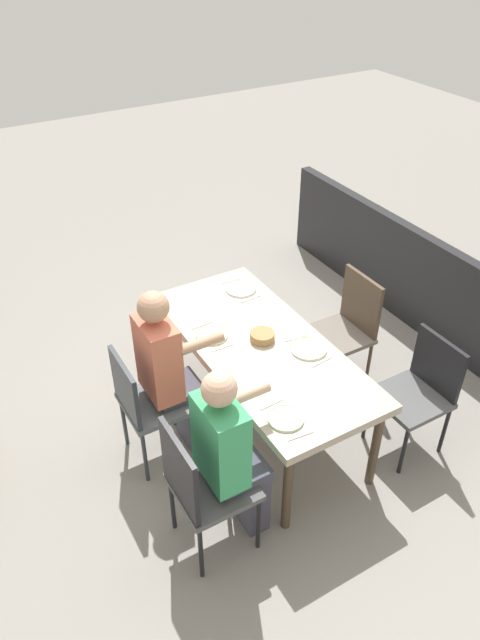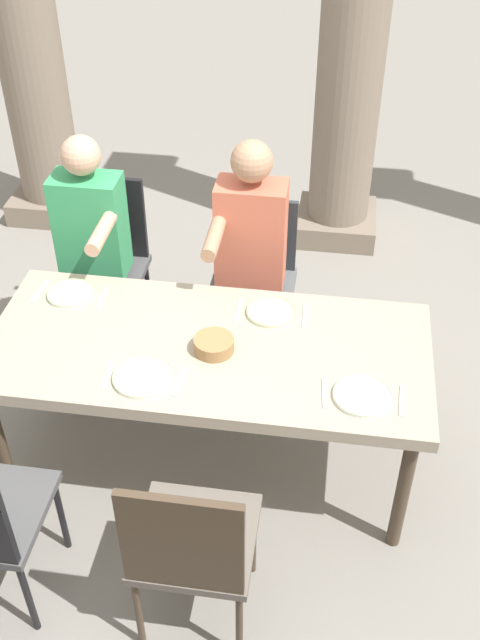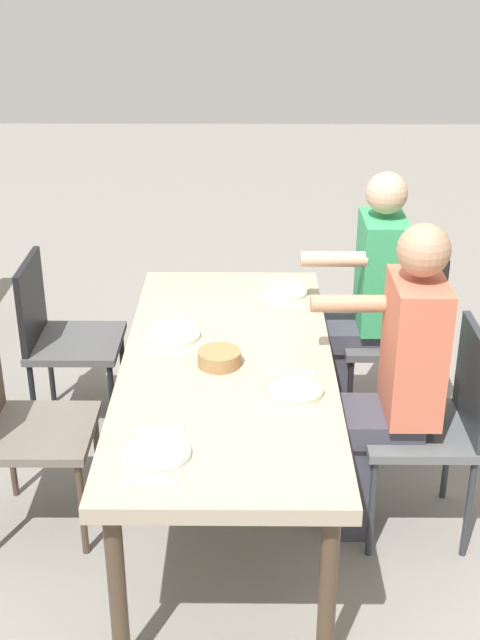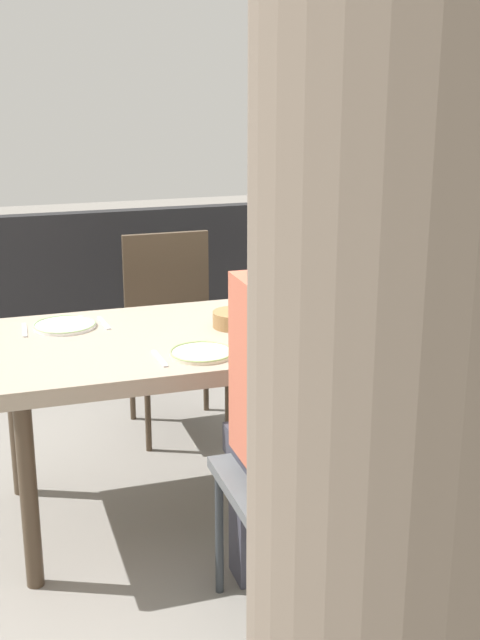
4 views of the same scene
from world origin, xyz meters
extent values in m
plane|color=gray|center=(0.00, 0.00, 0.00)|extent=(16.00, 16.00, 0.00)
cube|color=tan|center=(0.00, 0.00, 0.70)|extent=(1.89, 0.84, 0.06)
cylinder|color=#473828|center=(-0.87, 0.34, 0.34)|extent=(0.06, 0.06, 0.67)
cylinder|color=#473828|center=(0.87, 0.34, 0.34)|extent=(0.06, 0.06, 0.67)
cylinder|color=#473828|center=(-0.87, -0.34, 0.34)|extent=(0.06, 0.06, 0.67)
cylinder|color=#473828|center=(0.87, -0.34, 0.34)|extent=(0.06, 0.06, 0.67)
cube|color=#4F4F50|center=(-0.72, 0.76, 0.48)|extent=(0.44, 0.44, 0.04)
cube|color=black|center=(-0.72, 0.96, 0.72)|extent=(0.42, 0.03, 0.49)
cylinder|color=black|center=(-0.91, 0.57, 0.23)|extent=(0.03, 0.03, 0.46)
cylinder|color=black|center=(-0.53, 0.57, 0.23)|extent=(0.03, 0.03, 0.46)
cylinder|color=black|center=(-0.91, 0.95, 0.23)|extent=(0.03, 0.03, 0.46)
cylinder|color=black|center=(-0.53, 0.95, 0.23)|extent=(0.03, 0.03, 0.46)
cylinder|color=black|center=(-0.53, -0.57, 0.22)|extent=(0.03, 0.03, 0.43)
cylinder|color=black|center=(-0.53, -0.95, 0.22)|extent=(0.03, 0.03, 0.43)
cube|color=#5B5E61|center=(0.09, 0.76, 0.47)|extent=(0.44, 0.44, 0.04)
cube|color=#2D3338|center=(0.09, 0.96, 0.69)|extent=(0.42, 0.03, 0.43)
cylinder|color=#2D3338|center=(-0.10, 0.57, 0.23)|extent=(0.03, 0.03, 0.45)
cylinder|color=#2D3338|center=(0.28, 0.57, 0.23)|extent=(0.03, 0.03, 0.45)
cylinder|color=#2D3338|center=(-0.10, 0.95, 0.23)|extent=(0.03, 0.03, 0.45)
cylinder|color=#2D3338|center=(0.28, 0.95, 0.23)|extent=(0.03, 0.03, 0.45)
cube|color=#6A6158|center=(0.09, -0.76, 0.45)|extent=(0.44, 0.44, 0.04)
cube|color=#473828|center=(0.09, -0.96, 0.69)|extent=(0.42, 0.03, 0.48)
cylinder|color=#473828|center=(0.28, -0.57, 0.22)|extent=(0.03, 0.03, 0.43)
cylinder|color=#473828|center=(-0.10, -0.57, 0.22)|extent=(0.03, 0.03, 0.43)
cylinder|color=#473828|center=(0.28, -0.95, 0.22)|extent=(0.03, 0.03, 0.43)
cylinder|color=#473828|center=(-0.10, -0.95, 0.22)|extent=(0.03, 0.03, 0.43)
cube|color=#3F3F4C|center=(0.09, 0.52, 0.23)|extent=(0.24, 0.14, 0.46)
cube|color=#3F3F4C|center=(0.09, 0.61, 0.51)|extent=(0.28, 0.32, 0.10)
cube|color=#CC664C|center=(0.09, 0.72, 0.84)|extent=(0.34, 0.20, 0.56)
sphere|color=tan|center=(0.09, 0.72, 1.24)|extent=(0.20, 0.20, 0.20)
cylinder|color=tan|center=(-0.05, 0.48, 0.96)|extent=(0.07, 0.30, 0.07)
cube|color=#3F3F4C|center=(-0.72, 0.51, 0.23)|extent=(0.24, 0.14, 0.46)
cube|color=#3F3F4C|center=(-0.72, 0.60, 0.51)|extent=(0.28, 0.32, 0.10)
cube|color=#389E60|center=(-0.72, 0.71, 0.83)|extent=(0.34, 0.20, 0.54)
sphere|color=tan|center=(-0.72, 0.71, 1.21)|extent=(0.19, 0.19, 0.19)
cylinder|color=tan|center=(-0.58, 0.47, 0.95)|extent=(0.07, 0.30, 0.07)
cube|color=gray|center=(-1.53, 2.16, 0.08)|extent=(0.54, 0.54, 0.16)
cube|color=gray|center=(0.50, 2.16, 0.08)|extent=(0.53, 0.53, 0.16)
cylinder|color=gray|center=(0.50, 2.16, 1.46)|extent=(0.41, 0.41, 2.60)
cylinder|color=white|center=(-0.69, 0.26, 0.74)|extent=(0.22, 0.22, 0.01)
torus|color=#A4C786|center=(-0.69, 0.26, 0.75)|extent=(0.22, 0.22, 0.01)
cube|color=silver|center=(-0.84, 0.26, 0.74)|extent=(0.03, 0.17, 0.01)
cube|color=silver|center=(-0.54, 0.26, 0.74)|extent=(0.03, 0.17, 0.01)
cylinder|color=white|center=(-0.22, -0.24, 0.74)|extent=(0.25, 0.25, 0.01)
torus|color=#A4C786|center=(-0.22, -0.24, 0.75)|extent=(0.25, 0.25, 0.01)
cube|color=silver|center=(-0.37, -0.24, 0.74)|extent=(0.03, 0.17, 0.01)
cube|color=silver|center=(-0.07, -0.24, 0.74)|extent=(0.03, 0.17, 0.01)
cylinder|color=silver|center=(0.25, 0.25, 0.74)|extent=(0.22, 0.22, 0.01)
torus|color=#A0BE77|center=(0.25, 0.25, 0.75)|extent=(0.22, 0.22, 0.01)
cube|color=silver|center=(0.10, 0.25, 0.74)|extent=(0.02, 0.17, 0.01)
cube|color=silver|center=(0.40, 0.25, 0.74)|extent=(0.02, 0.17, 0.01)
cylinder|color=white|center=(0.66, -0.22, 0.74)|extent=(0.24, 0.24, 0.01)
torus|color=#A9CD91|center=(0.66, -0.22, 0.75)|extent=(0.24, 0.24, 0.01)
cube|color=silver|center=(0.51, -0.22, 0.74)|extent=(0.03, 0.17, 0.01)
cube|color=silver|center=(0.81, -0.22, 0.74)|extent=(0.02, 0.17, 0.01)
cylinder|color=#9E7547|center=(0.04, -0.03, 0.76)|extent=(0.17, 0.17, 0.06)
camera|label=1|loc=(-2.70, 1.74, 3.26)|focal=33.35mm
camera|label=2|loc=(0.49, -2.38, 2.81)|focal=42.18mm
camera|label=3|loc=(2.95, 0.07, 2.29)|focal=46.93mm
camera|label=4|loc=(0.97, 2.93, 1.70)|focal=47.42mm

